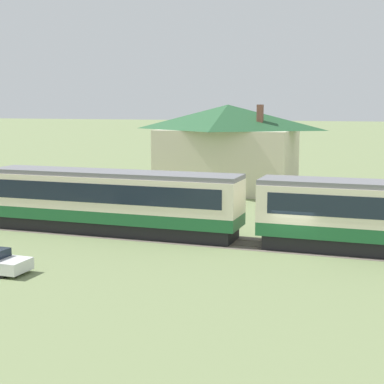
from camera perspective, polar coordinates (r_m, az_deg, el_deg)
name	(u,v)px	position (r m, az deg, el deg)	size (l,w,h in m)	color
ground_plane	(293,251)	(35.68, 9.78, -5.70)	(600.00, 600.00, 0.00)	#707F51
passenger_train	(255,207)	(36.77, 6.09, -1.46)	(75.18, 3.20, 4.24)	#1E6033
railway_track	(137,235)	(39.78, -5.39, -4.13)	(128.03, 3.60, 0.04)	#665B51
station_house_dark_green_roof	(228,147)	(59.45, 3.47, 4.41)	(14.12, 9.34, 8.70)	beige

